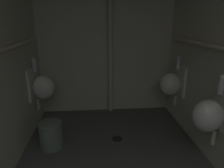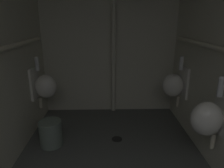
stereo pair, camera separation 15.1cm
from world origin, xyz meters
name	(u,v)px [view 2 (the right image)]	position (x,y,z in m)	size (l,w,h in m)	color
wall_back	(109,38)	(0.00, 3.28, 1.24)	(2.28, 0.06, 2.48)	beige
urinal_left_mid	(44,86)	(-0.93, 2.69, 0.64)	(0.32, 0.30, 0.76)	silver
urinal_right_mid	(209,118)	(0.93, 1.65, 0.64)	(0.32, 0.30, 0.76)	silver
urinal_right_far	(174,85)	(0.93, 2.69, 0.64)	(0.32, 0.30, 0.76)	silver
standpipe_back_wall	(114,39)	(0.07, 3.17, 1.24)	(0.07, 0.07, 2.43)	beige
floor_drain	(117,139)	(0.09, 2.29, 0.00)	(0.14, 0.14, 0.01)	black
waste_bin	(51,133)	(-0.75, 2.19, 0.17)	(0.28, 0.28, 0.33)	slate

